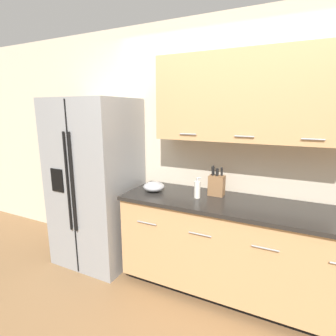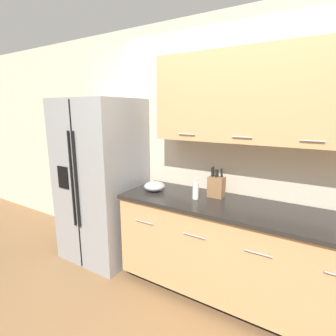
{
  "view_description": "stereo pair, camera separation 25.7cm",
  "coord_description": "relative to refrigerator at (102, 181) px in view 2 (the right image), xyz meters",
  "views": [
    {
      "loc": [
        0.55,
        -1.28,
        1.72
      ],
      "look_at": [
        -0.55,
        0.97,
        1.16
      ],
      "focal_mm": 28.0,
      "sensor_mm": 36.0,
      "label": 1
    },
    {
      "loc": [
        0.78,
        -1.16,
        1.72
      ],
      "look_at": [
        -0.55,
        0.97,
        1.16
      ],
      "focal_mm": 28.0,
      "sensor_mm": 36.0,
      "label": 2
    }
  ],
  "objects": [
    {
      "name": "knife_block",
      "position": [
        1.33,
        0.18,
        0.1
      ],
      "size": [
        0.15,
        0.11,
        0.29
      ],
      "color": "olive",
      "rests_on": "counter_unit"
    },
    {
      "name": "counter_unit",
      "position": [
        1.59,
        0.06,
        -0.46
      ],
      "size": [
        2.18,
        0.64,
        0.91
      ],
      "color": "black",
      "rests_on": "ground_plane"
    },
    {
      "name": "soap_dispenser",
      "position": [
        1.19,
        0.02,
        0.07
      ],
      "size": [
        0.06,
        0.06,
        0.2
      ],
      "color": "silver",
      "rests_on": "counter_unit"
    },
    {
      "name": "mixing_bowl",
      "position": [
        0.73,
        0.03,
        0.04
      ],
      "size": [
        0.21,
        0.21,
        0.09
      ],
      "color": "#A3A3A5",
      "rests_on": "counter_unit"
    },
    {
      "name": "refrigerator",
      "position": [
        0.0,
        0.0,
        0.0
      ],
      "size": [
        0.85,
        0.75,
        1.84
      ],
      "color": "gray",
      "rests_on": "ground_plane"
    },
    {
      "name": "wall_back",
      "position": [
        1.46,
        0.35,
        0.51
      ],
      "size": [
        10.0,
        0.39,
        2.6
      ],
      "color": "beige",
      "rests_on": "ground_plane"
    }
  ]
}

